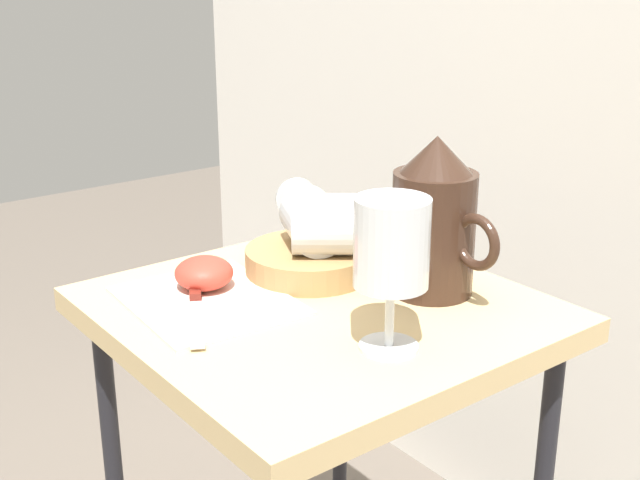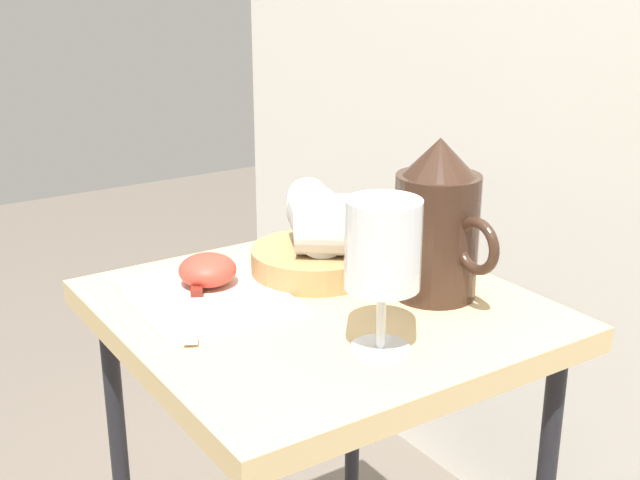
% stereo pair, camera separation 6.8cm
% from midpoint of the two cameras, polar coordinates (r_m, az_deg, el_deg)
% --- Properties ---
extents(curtain_drape, '(2.40, 0.03, 1.89)m').
position_cam_midpoint_polar(curtain_drape, '(1.36, 19.14, 12.72)').
color(curtain_drape, silver).
rests_on(curtain_drape, ground_plane).
extents(table, '(0.48, 0.48, 0.67)m').
position_cam_midpoint_polar(table, '(1.03, -1.90, -8.11)').
color(table, tan).
rests_on(table, ground_plane).
extents(linen_napkin, '(0.22, 0.19, 0.00)m').
position_cam_midpoint_polar(linen_napkin, '(1.02, -9.67, -4.15)').
color(linen_napkin, silver).
rests_on(linen_napkin, table).
extents(basket_tray, '(0.17, 0.17, 0.03)m').
position_cam_midpoint_polar(basket_tray, '(1.09, -2.53, -1.48)').
color(basket_tray, '#AD8451').
rests_on(basket_tray, table).
extents(pitcher, '(0.15, 0.10, 0.20)m').
position_cam_midpoint_polar(pitcher, '(1.01, 5.95, 0.64)').
color(pitcher, '#382319').
rests_on(pitcher, table).
extents(wine_glass_upright, '(0.08, 0.08, 0.17)m').
position_cam_midpoint_polar(wine_glass_upright, '(0.85, 2.66, -0.79)').
color(wine_glass_upright, silver).
rests_on(wine_glass_upright, table).
extents(wine_glass_tipped_near, '(0.17, 0.12, 0.07)m').
position_cam_midpoint_polar(wine_glass_tipped_near, '(1.08, -2.35, 1.36)').
color(wine_glass_tipped_near, silver).
rests_on(wine_glass_tipped_near, basket_tray).
extents(wine_glass_tipped_far, '(0.14, 0.16, 0.08)m').
position_cam_midpoint_polar(wine_glass_tipped_far, '(1.05, -1.34, 1.07)').
color(wine_glass_tipped_far, silver).
rests_on(wine_glass_tipped_far, basket_tray).
extents(apple_half_left, '(0.07, 0.07, 0.04)m').
position_cam_midpoint_polar(apple_half_left, '(1.04, -9.83, -2.28)').
color(apple_half_left, '#CC3D2D').
rests_on(apple_half_left, linen_napkin).
extents(knife, '(0.19, 0.11, 0.01)m').
position_cam_midpoint_polar(knife, '(1.02, -10.47, -3.82)').
color(knife, silver).
rests_on(knife, linen_napkin).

